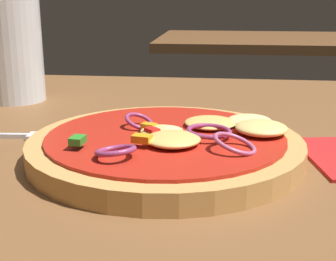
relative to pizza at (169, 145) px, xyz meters
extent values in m
cube|color=brown|center=(0.04, -0.03, -0.03)|extent=(1.15, 0.91, 0.03)
cylinder|color=tan|center=(0.00, 0.00, 0.00)|extent=(0.25, 0.25, 0.02)
cylinder|color=red|center=(0.00, 0.00, 0.01)|extent=(0.22, 0.22, 0.00)
ellipsoid|color=#E5BC60|center=(0.03, 0.03, 0.01)|extent=(0.05, 0.05, 0.01)
ellipsoid|color=#EFCC72|center=(0.08, 0.01, 0.02)|extent=(0.05, 0.05, 0.01)
ellipsoid|color=#F4DB8E|center=(0.00, 0.00, 0.01)|extent=(0.03, 0.03, 0.01)
ellipsoid|color=#F4DB8E|center=(0.00, 0.00, 0.01)|extent=(0.03, 0.03, 0.01)
ellipsoid|color=#EFCC72|center=(-0.01, 0.00, 0.01)|extent=(0.04, 0.04, 0.01)
ellipsoid|color=#F4DB8E|center=(0.07, 0.04, 0.01)|extent=(0.04, 0.04, 0.01)
ellipsoid|color=#E5BC60|center=(0.01, -0.02, 0.01)|extent=(0.05, 0.05, 0.01)
torus|color=#93386B|center=(-0.03, -0.07, 0.02)|extent=(0.05, 0.05, 0.01)
torus|color=#93386B|center=(-0.03, 0.02, 0.02)|extent=(0.04, 0.04, 0.01)
torus|color=#93386B|center=(0.03, 0.00, 0.02)|extent=(0.05, 0.05, 0.01)
torus|color=#B25984|center=(0.06, -0.04, 0.02)|extent=(0.04, 0.04, 0.02)
cube|color=orange|center=(-0.02, -0.04, 0.02)|extent=(0.02, 0.01, 0.01)
cube|color=#2D8C28|center=(-0.07, -0.05, 0.02)|extent=(0.01, 0.02, 0.01)
cube|color=orange|center=(-0.02, 0.00, 0.02)|extent=(0.02, 0.01, 0.01)
cube|color=red|center=(-0.01, -0.01, 0.02)|extent=(0.02, 0.02, 0.01)
cube|color=silver|center=(-0.14, 0.04, -0.01)|extent=(0.02, 0.02, 0.01)
cube|color=silver|center=(-0.12, 0.04, -0.01)|extent=(0.03, 0.00, 0.00)
cube|color=silver|center=(-0.12, 0.04, -0.01)|extent=(0.03, 0.00, 0.00)
cube|color=silver|center=(-0.12, 0.05, -0.01)|extent=(0.03, 0.00, 0.00)
cube|color=silver|center=(-0.12, 0.05, -0.01)|extent=(0.03, 0.00, 0.00)
cylinder|color=silver|center=(-0.24, 0.21, 0.06)|extent=(0.08, 0.08, 0.14)
cylinder|color=gold|center=(-0.24, 0.21, 0.02)|extent=(0.07, 0.07, 0.07)
cylinder|color=white|center=(-0.24, 0.21, 0.06)|extent=(0.07, 0.07, 0.02)
cube|color=brown|center=(0.20, 1.24, -0.03)|extent=(0.74, 0.51, 0.03)
camera|label=1|loc=(0.05, -0.41, 0.13)|focal=51.17mm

